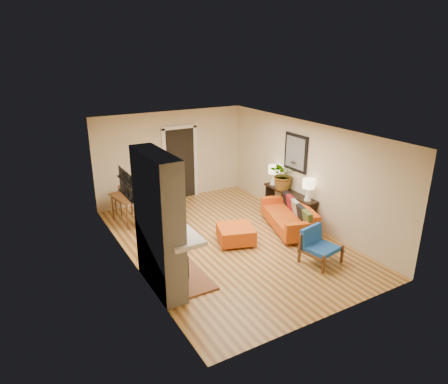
{
  "coord_description": "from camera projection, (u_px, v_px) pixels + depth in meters",
  "views": [
    {
      "loc": [
        -4.28,
        -7.23,
        4.24
      ],
      "look_at": [
        0.0,
        0.2,
        1.15
      ],
      "focal_mm": 32.0,
      "sensor_mm": 36.0,
      "label": 1
    }
  ],
  "objects": [
    {
      "name": "lamp_far",
      "position": [
        274.0,
        173.0,
        10.83
      ],
      "size": [
        0.3,
        0.3,
        0.54
      ],
      "color": "white",
      "rests_on": "console_table"
    },
    {
      "name": "houseplant",
      "position": [
        284.0,
        174.0,
        10.44
      ],
      "size": [
        0.87,
        0.8,
        0.83
      ],
      "primitive_type": "imported",
      "rotation": [
        0.0,
        0.0,
        0.22
      ],
      "color": "#1E5919",
      "rests_on": "console_table"
    },
    {
      "name": "sofa",
      "position": [
        291.0,
        216.0,
        9.85
      ],
      "size": [
        1.35,
        2.06,
        0.75
      ],
      "color": "silver",
      "rests_on": "ground"
    },
    {
      "name": "blue_chair",
      "position": [
        318.0,
        244.0,
        8.33
      ],
      "size": [
        0.82,
        0.81,
        0.73
      ],
      "color": "brown",
      "rests_on": "ground"
    },
    {
      "name": "ottoman",
      "position": [
        236.0,
        233.0,
        9.17
      ],
      "size": [
        1.0,
        1.0,
        0.4
      ],
      "color": "silver",
      "rests_on": "ground"
    },
    {
      "name": "dining_table",
      "position": [
        131.0,
        200.0,
        10.22
      ],
      "size": [
        0.88,
        1.68,
        0.88
      ],
      "color": "brown",
      "rests_on": "ground"
    },
    {
      "name": "console_table",
      "position": [
        289.0,
        197.0,
        10.41
      ],
      "size": [
        0.34,
        1.85,
        0.72
      ],
      "color": "black",
      "rests_on": "ground"
    },
    {
      "name": "room_shell",
      "position": [
        200.0,
        160.0,
        11.35
      ],
      "size": [
        6.5,
        6.5,
        6.5
      ],
      "color": "tan",
      "rests_on": "ground"
    },
    {
      "name": "fireplace",
      "position": [
        161.0,
        226.0,
        7.16
      ],
      "size": [
        1.09,
        1.68,
        2.6
      ],
      "color": "white",
      "rests_on": "ground"
    },
    {
      "name": "lamp_near",
      "position": [
        308.0,
        187.0,
        9.69
      ],
      "size": [
        0.3,
        0.3,
        0.54
      ],
      "color": "white",
      "rests_on": "console_table"
    }
  ]
}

